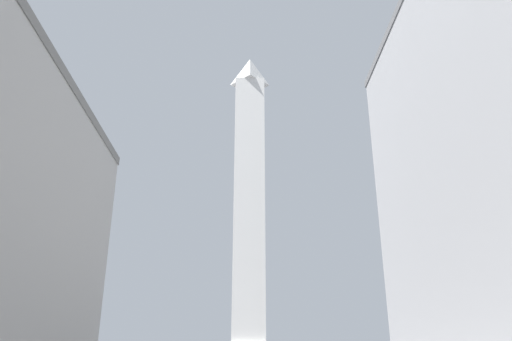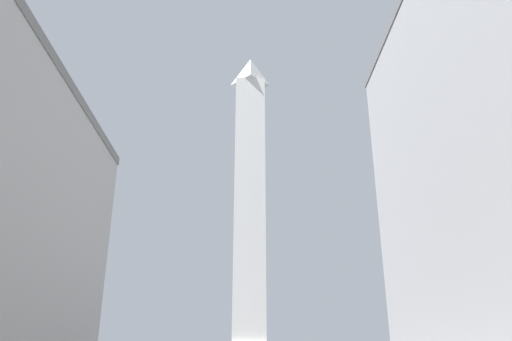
{
  "view_description": "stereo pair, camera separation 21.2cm",
  "coord_description": "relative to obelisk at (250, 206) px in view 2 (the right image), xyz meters",
  "views": [
    {
      "loc": [
        -0.67,
        -1.18,
        1.52
      ],
      "look_at": [
        0.67,
        61.47,
        26.54
      ],
      "focal_mm": 35.0,
      "sensor_mm": 36.0,
      "label": 1
    },
    {
      "loc": [
        -0.46,
        -1.19,
        1.52
      ],
      "look_at": [
        0.67,
        61.47,
        26.54
      ],
      "focal_mm": 35.0,
      "sensor_mm": 36.0,
      "label": 2
    }
  ],
  "objects": [
    {
      "name": "obelisk",
      "position": [
        0.0,
        0.0,
        0.0
      ],
      "size": [
        7.61,
        7.61,
        65.92
      ],
      "color": "silver",
      "rests_on": "ground_plane"
    }
  ]
}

